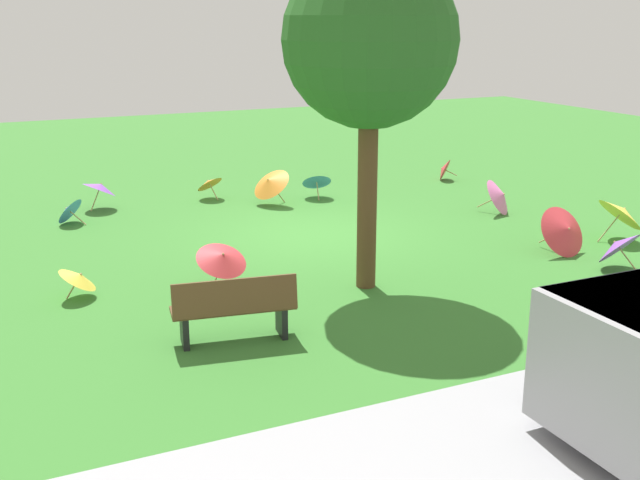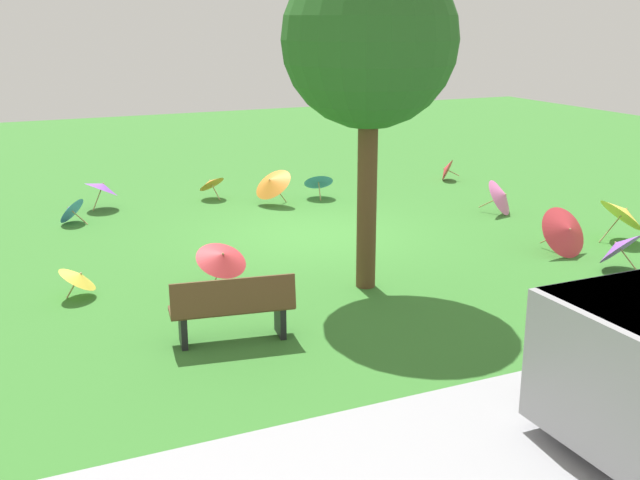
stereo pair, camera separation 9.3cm
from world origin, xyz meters
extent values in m
plane|color=#387A2D|center=(0.00, 0.00, 0.00)|extent=(40.00, 40.00, 0.00)
cylinder|color=black|center=(0.36, 7.55, 0.38)|extent=(0.76, 0.22, 0.76)
cube|color=brown|center=(3.00, 4.14, 0.45)|extent=(1.65, 0.70, 0.05)
cube|color=brown|center=(3.03, 4.33, 0.68)|extent=(1.60, 0.36, 0.45)
cube|color=black|center=(3.63, 4.04, 0.23)|extent=(0.14, 0.41, 0.45)
cube|color=black|center=(2.36, 4.24, 0.23)|extent=(0.14, 0.41, 0.45)
cylinder|color=brown|center=(0.43, 2.99, 1.49)|extent=(0.30, 0.30, 2.99)
sphere|color=#286023|center=(0.43, 2.99, 3.76)|extent=(2.58, 2.58, 2.58)
cylinder|color=tan|center=(-4.87, 2.70, 0.25)|extent=(0.41, 0.11, 0.51)
cone|color=yellow|center=(-5.11, 2.75, 0.56)|extent=(0.98, 1.06, 0.70)
sphere|color=tan|center=(-5.16, 2.76, 0.63)|extent=(0.06, 0.05, 0.05)
cylinder|color=tan|center=(-0.40, -2.74, 0.24)|extent=(0.38, 0.16, 0.47)
cone|color=orange|center=(-0.17, -2.66, 0.53)|extent=(1.04, 1.09, 0.69)
sphere|color=tan|center=(-0.12, -2.64, 0.60)|extent=(0.06, 0.05, 0.05)
cylinder|color=tan|center=(-4.18, -0.11, 0.22)|extent=(0.29, 0.36, 0.28)
cone|color=pink|center=(-4.35, 0.12, 0.39)|extent=(1.00, 0.96, 0.79)
sphere|color=tan|center=(-4.40, 0.17, 0.44)|extent=(0.06, 0.06, 0.05)
cylinder|color=tan|center=(3.44, -3.82, 0.22)|extent=(0.24, 0.09, 0.44)
cone|color=purple|center=(3.30, -3.86, 0.50)|extent=(0.92, 0.94, 0.47)
sphere|color=tan|center=(3.27, -3.87, 0.57)|extent=(0.06, 0.05, 0.05)
cylinder|color=tan|center=(4.69, 1.64, 0.15)|extent=(0.20, 0.06, 0.29)
cone|color=yellow|center=(4.58, 1.67, 0.33)|extent=(0.69, 0.71, 0.42)
sphere|color=tan|center=(4.55, 1.68, 0.38)|extent=(0.06, 0.05, 0.05)
cylinder|color=tan|center=(0.79, -3.72, 0.17)|extent=(0.15, 0.24, 0.35)
cone|color=orange|center=(0.86, -3.85, 0.38)|extent=(0.81, 0.79, 0.44)
sphere|color=tan|center=(0.88, -3.87, 0.43)|extent=(0.06, 0.06, 0.05)
cylinder|color=tan|center=(-5.37, -3.25, 0.20)|extent=(0.24, 0.24, 0.15)
cone|color=#D8383F|center=(-5.23, -3.39, 0.28)|extent=(0.63, 0.63, 0.57)
sphere|color=tan|center=(-5.20, -3.42, 0.30)|extent=(0.06, 0.06, 0.05)
cylinder|color=tan|center=(2.52, 1.99, 0.22)|extent=(0.07, 0.26, 0.44)
cone|color=#D8383F|center=(2.49, 2.14, 0.50)|extent=(0.92, 0.90, 0.51)
sphere|color=tan|center=(2.49, 2.18, 0.57)|extent=(0.04, 0.05, 0.05)
cylinder|color=tan|center=(-1.39, -2.76, 0.19)|extent=(0.10, 0.29, 0.38)
cone|color=#4C8CE5|center=(-1.44, -2.92, 0.41)|extent=(0.80, 0.74, 0.49)
sphere|color=tan|center=(-1.44, -2.95, 0.45)|extent=(0.05, 0.06, 0.05)
cylinder|color=tan|center=(-3.50, 2.68, 0.24)|extent=(0.09, 0.51, 0.34)
cone|color=#D8383F|center=(-3.54, 3.00, 0.45)|extent=(1.03, 0.77, 0.90)
sphere|color=tan|center=(-3.55, 3.08, 0.50)|extent=(0.04, 0.05, 0.05)
cylinder|color=tan|center=(3.96, -2.75, 0.14)|extent=(0.28, 0.24, 0.28)
cone|color=#4C8CE5|center=(4.12, -2.88, 0.30)|extent=(0.77, 0.79, 0.57)
sphere|color=tan|center=(4.15, -2.91, 0.33)|extent=(0.06, 0.06, 0.05)
cylinder|color=tan|center=(-3.82, 4.24, 0.19)|extent=(0.16, 0.38, 0.39)
cone|color=purple|center=(-3.74, 4.02, 0.42)|extent=(0.98, 0.90, 0.66)
sphere|color=tan|center=(-3.72, 3.98, 0.47)|extent=(0.05, 0.06, 0.05)
camera|label=1|loc=(5.98, 13.24, 4.12)|focal=44.02mm
camera|label=2|loc=(5.90, 13.28, 4.12)|focal=44.02mm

